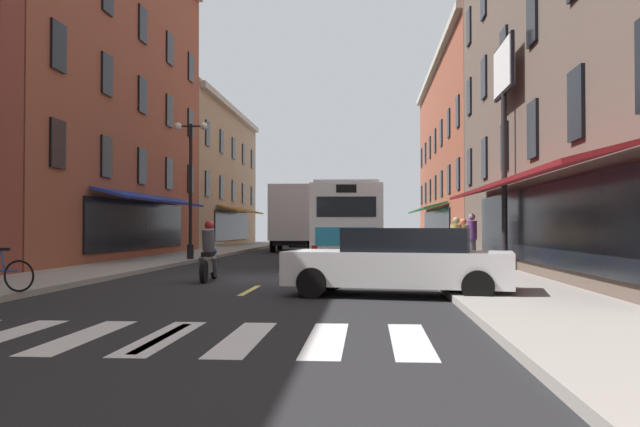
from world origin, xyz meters
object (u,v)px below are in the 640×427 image
(motorcycle_rider, at_px, (209,255))
(pedestrian_far, at_px, (456,243))
(sedan_near, at_px, (304,238))
(billboard_sign, at_px, (504,97))
(box_truck, at_px, (294,218))
(pedestrian_mid, at_px, (472,238))
(transit_bus, at_px, (348,223))
(pedestrian_near, at_px, (463,242))
(sedan_mid, at_px, (401,261))
(street_lamp_twin, at_px, (191,183))

(motorcycle_rider, distance_m, pedestrian_far, 7.84)
(sedan_near, relative_size, motorcycle_rider, 2.15)
(pedestrian_far, bearing_deg, billboard_sign, 73.40)
(box_truck, xyz_separation_m, pedestrian_mid, (8.25, -15.66, -0.93))
(motorcycle_rider, bearing_deg, pedestrian_mid, 38.03)
(transit_bus, bearing_deg, sedan_near, 100.76)
(box_truck, relative_size, pedestrian_near, 4.35)
(sedan_mid, relative_size, pedestrian_far, 3.04)
(pedestrian_near, bearing_deg, sedan_mid, 72.50)
(pedestrian_far, bearing_deg, pedestrian_mid, 143.69)
(motorcycle_rider, distance_m, street_lamp_twin, 10.18)
(sedan_near, distance_m, street_lamp_twin, 22.13)
(transit_bus, xyz_separation_m, pedestrian_mid, (4.60, -4.18, -0.58))
(pedestrian_near, bearing_deg, box_truck, -66.69)
(billboard_sign, relative_size, sedan_near, 1.61)
(pedestrian_near, xyz_separation_m, pedestrian_far, (-0.37, -1.05, -0.01))
(transit_bus, height_order, street_lamp_twin, street_lamp_twin)
(sedan_near, relative_size, street_lamp_twin, 0.78)
(transit_bus, bearing_deg, billboard_sign, -54.26)
(sedan_mid, bearing_deg, sedan_near, 98.98)
(sedan_near, distance_m, pedestrian_near, 27.97)
(sedan_near, height_order, street_lamp_twin, street_lamp_twin)
(box_truck, height_order, pedestrian_mid, box_truck)
(sedan_mid, distance_m, street_lamp_twin, 15.42)
(sedan_mid, xyz_separation_m, pedestrian_far, (2.08, 6.80, 0.24))
(pedestrian_mid, xyz_separation_m, street_lamp_twin, (-11.18, 3.02, 2.23))
(transit_bus, xyz_separation_m, pedestrian_far, (3.63, -7.21, -0.68))
(pedestrian_mid, bearing_deg, street_lamp_twin, 64.06)
(sedan_near, height_order, motorcycle_rider, motorcycle_rider)
(street_lamp_twin, bearing_deg, sedan_mid, -57.67)
(transit_bus, distance_m, sedan_mid, 14.12)
(sedan_mid, relative_size, motorcycle_rider, 2.42)
(billboard_sign, distance_m, pedestrian_near, 4.83)
(transit_bus, distance_m, box_truck, 12.05)
(billboard_sign, relative_size, box_truck, 1.02)
(pedestrian_far, bearing_deg, pedestrian_near, 141.85)
(pedestrian_near, height_order, street_lamp_twin, street_lamp_twin)
(pedestrian_near, bearing_deg, street_lamp_twin, -25.47)
(billboard_sign, xyz_separation_m, street_lamp_twin, (-11.73, 6.00, -2.27))
(transit_bus, relative_size, sedan_mid, 2.24)
(sedan_near, bearing_deg, pedestrian_far, -74.83)
(transit_bus, xyz_separation_m, street_lamp_twin, (-6.58, -1.16, 1.65))
(billboard_sign, relative_size, sedan_mid, 1.44)
(pedestrian_mid, height_order, pedestrian_far, pedestrian_mid)
(pedestrian_far, bearing_deg, sedan_mid, -35.59)
(box_truck, bearing_deg, transit_bus, -72.33)
(pedestrian_mid, bearing_deg, pedestrian_near, 152.47)
(pedestrian_mid, bearing_deg, transit_bus, 36.91)
(billboard_sign, relative_size, street_lamp_twin, 1.25)
(motorcycle_rider, bearing_deg, billboard_sign, 21.17)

